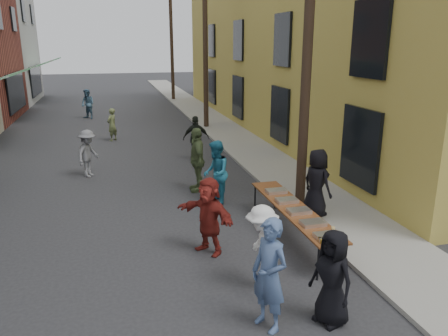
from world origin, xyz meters
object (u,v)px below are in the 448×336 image
utility_pole_near (308,39)px  catering_tray_sausage (328,236)px  utility_pole_mid (205,40)px  guest_front_c (216,173)px  utility_pole_far (172,41)px  guest_front_a (332,278)px  serving_table (293,209)px  server (317,183)px

utility_pole_near → catering_tray_sausage: size_ratio=18.00×
utility_pole_near → utility_pole_mid: same height
utility_pole_mid → guest_front_c: (-2.19, -11.15, -3.59)m
utility_pole_mid → catering_tray_sausage: bearing=-93.7°
utility_pole_mid → utility_pole_far: size_ratio=1.00×
utility_pole_near → catering_tray_sausage: utility_pole_near is taller
guest_front_a → utility_pole_far: bearing=156.3°
utility_pole_near → utility_pole_far: size_ratio=1.00×
utility_pole_near → catering_tray_sausage: (-0.99, -3.44, -3.71)m
guest_front_c → utility_pole_near: bearing=82.9°
utility_pole_near → serving_table: size_ratio=2.25×
utility_pole_far → utility_pole_mid: bearing=-90.0°
catering_tray_sausage → guest_front_a: 1.62m
catering_tray_sausage → server: 2.81m
utility_pole_far → guest_front_a: bearing=-93.3°
guest_front_a → utility_pole_near: bearing=140.8°
catering_tray_sausage → serving_table: bearing=90.0°
utility_pole_near → guest_front_a: 6.37m
utility_pole_mid → guest_front_a: size_ratio=5.58×
serving_table → catering_tray_sausage: catering_tray_sausage is taller
utility_pole_near → guest_front_c: 4.29m
utility_pole_near → serving_table: bearing=-118.9°
utility_pole_far → guest_front_c: (-2.19, -23.15, -3.59)m
utility_pole_far → guest_front_a: size_ratio=5.58×
serving_table → server: (1.04, 0.95, 0.26)m
catering_tray_sausage → server: bearing=68.2°
guest_front_a → serving_table: bearing=147.2°
serving_table → guest_front_a: size_ratio=2.48×
utility_pole_mid → catering_tray_sausage: (-0.99, -15.44, -3.71)m
serving_table → server: server is taller
utility_pole_mid → utility_pole_far: (0.00, 12.00, 0.00)m
serving_table → guest_front_a: (-0.69, -3.12, 0.09)m
utility_pole_mid → utility_pole_far: same height
utility_pole_near → server: utility_pole_near is taller
guest_front_c → catering_tray_sausage: bearing=29.7°
serving_table → guest_front_c: 2.91m
guest_front_a → guest_front_c: size_ratio=0.89×
serving_table → server: 1.43m
utility_pole_mid → serving_table: 14.34m
serving_table → guest_front_c: bearing=114.4°
guest_front_a → server: size_ratio=0.92×
catering_tray_sausage → guest_front_a: size_ratio=0.31×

